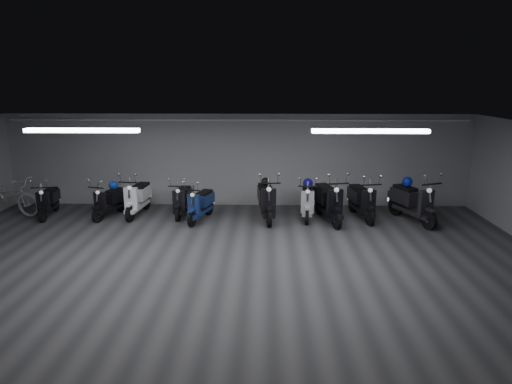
{
  "coord_description": "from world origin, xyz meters",
  "views": [
    {
      "loc": [
        0.86,
        -8.11,
        3.75
      ],
      "look_at": [
        0.61,
        2.5,
        1.05
      ],
      "focal_mm": 30.76,
      "sensor_mm": 36.0,
      "label": 1
    }
  ],
  "objects_px": {
    "scooter_4": "(200,199)",
    "scooter_9": "(413,196)",
    "scooter_0": "(48,196)",
    "scooter_3": "(182,195)",
    "helmet_2": "(265,182)",
    "scooter_6": "(308,196)",
    "helmet_0": "(308,183)",
    "scooter_1": "(109,196)",
    "scooter_2": "(137,192)",
    "scooter_8": "(362,195)",
    "bicycle": "(8,192)",
    "helmet_1": "(113,185)",
    "scooter_5": "(266,194)",
    "helmet_3": "(407,182)",
    "scooter_7": "(328,195)"
  },
  "relations": [
    {
      "from": "scooter_4",
      "to": "scooter_9",
      "type": "height_order",
      "value": "scooter_9"
    },
    {
      "from": "scooter_0",
      "to": "scooter_4",
      "type": "xyz_separation_m",
      "value": [
        4.35,
        -0.27,
        0.02
      ]
    },
    {
      "from": "scooter_3",
      "to": "helmet_2",
      "type": "xyz_separation_m",
      "value": [
        2.36,
        -0.04,
        0.41
      ]
    },
    {
      "from": "scooter_9",
      "to": "helmet_2",
      "type": "bearing_deg",
      "value": 152.16
    },
    {
      "from": "scooter_6",
      "to": "helmet_0",
      "type": "height_order",
      "value": "scooter_6"
    },
    {
      "from": "scooter_1",
      "to": "scooter_9",
      "type": "distance_m",
      "value": 8.37
    },
    {
      "from": "scooter_2",
      "to": "scooter_9",
      "type": "distance_m",
      "value": 7.63
    },
    {
      "from": "scooter_8",
      "to": "bicycle",
      "type": "distance_m",
      "value": 10.01
    },
    {
      "from": "scooter_4",
      "to": "scooter_9",
      "type": "bearing_deg",
      "value": 16.28
    },
    {
      "from": "helmet_1",
      "to": "scooter_6",
      "type": "bearing_deg",
      "value": -1.94
    },
    {
      "from": "scooter_0",
      "to": "scooter_5",
      "type": "bearing_deg",
      "value": -9.4
    },
    {
      "from": "scooter_3",
      "to": "scooter_9",
      "type": "xyz_separation_m",
      "value": [
        6.35,
        -0.47,
        0.14
      ]
    },
    {
      "from": "scooter_2",
      "to": "scooter_4",
      "type": "relative_size",
      "value": 1.11
    },
    {
      "from": "scooter_2",
      "to": "helmet_3",
      "type": "xyz_separation_m",
      "value": [
        7.51,
        -0.19,
        0.38
      ]
    },
    {
      "from": "scooter_4",
      "to": "scooter_6",
      "type": "xyz_separation_m",
      "value": [
        2.95,
        0.3,
        0.03
      ]
    },
    {
      "from": "scooter_6",
      "to": "scooter_9",
      "type": "bearing_deg",
      "value": -0.79
    },
    {
      "from": "scooter_7",
      "to": "helmet_3",
      "type": "xyz_separation_m",
      "value": [
        2.17,
        0.23,
        0.32
      ]
    },
    {
      "from": "scooter_9",
      "to": "helmet_2",
      "type": "height_order",
      "value": "scooter_9"
    },
    {
      "from": "scooter_2",
      "to": "helmet_2",
      "type": "bearing_deg",
      "value": 5.07
    },
    {
      "from": "scooter_2",
      "to": "scooter_5",
      "type": "xyz_separation_m",
      "value": [
        3.66,
        -0.29,
        0.04
      ]
    },
    {
      "from": "scooter_2",
      "to": "bicycle",
      "type": "bearing_deg",
      "value": -173.91
    },
    {
      "from": "scooter_5",
      "to": "helmet_0",
      "type": "relative_size",
      "value": 6.86
    },
    {
      "from": "helmet_0",
      "to": "helmet_2",
      "type": "distance_m",
      "value": 1.21
    },
    {
      "from": "scooter_1",
      "to": "scooter_6",
      "type": "xyz_separation_m",
      "value": [
        5.56,
        0.03,
        0.05
      ]
    },
    {
      "from": "helmet_2",
      "to": "helmet_1",
      "type": "bearing_deg",
      "value": 179.15
    },
    {
      "from": "bicycle",
      "to": "scooter_9",
      "type": "bearing_deg",
      "value": -77.34
    },
    {
      "from": "scooter_5",
      "to": "helmet_1",
      "type": "xyz_separation_m",
      "value": [
        -4.35,
        0.33,
        0.15
      ]
    },
    {
      "from": "scooter_6",
      "to": "scooter_9",
      "type": "height_order",
      "value": "scooter_9"
    },
    {
      "from": "helmet_0",
      "to": "helmet_1",
      "type": "xyz_separation_m",
      "value": [
        -5.52,
        -0.06,
        -0.07
      ]
    },
    {
      "from": "helmet_2",
      "to": "helmet_3",
      "type": "distance_m",
      "value": 3.88
    },
    {
      "from": "scooter_4",
      "to": "scooter_8",
      "type": "distance_m",
      "value": 4.46
    },
    {
      "from": "scooter_8",
      "to": "helmet_0",
      "type": "distance_m",
      "value": 1.52
    },
    {
      "from": "scooter_5",
      "to": "helmet_2",
      "type": "bearing_deg",
      "value": 90.0
    },
    {
      "from": "scooter_5",
      "to": "helmet_3",
      "type": "bearing_deg",
      "value": -4.97
    },
    {
      "from": "scooter_0",
      "to": "helmet_3",
      "type": "relative_size",
      "value": 5.74
    },
    {
      "from": "scooter_3",
      "to": "helmet_1",
      "type": "xyz_separation_m",
      "value": [
        -1.95,
        0.02,
        0.26
      ]
    },
    {
      "from": "scooter_7",
      "to": "helmet_1",
      "type": "distance_m",
      "value": 6.05
    },
    {
      "from": "scooter_0",
      "to": "helmet_1",
      "type": "relative_size",
      "value": 6.35
    },
    {
      "from": "scooter_2",
      "to": "helmet_0",
      "type": "distance_m",
      "value": 4.84
    },
    {
      "from": "scooter_0",
      "to": "helmet_2",
      "type": "relative_size",
      "value": 6.96
    },
    {
      "from": "helmet_1",
      "to": "helmet_2",
      "type": "xyz_separation_m",
      "value": [
        4.32,
        -0.06,
        0.14
      ]
    },
    {
      "from": "scooter_7",
      "to": "helmet_0",
      "type": "xyz_separation_m",
      "value": [
        -0.51,
        0.51,
        0.2
      ]
    },
    {
      "from": "scooter_3",
      "to": "helmet_3",
      "type": "relative_size",
      "value": 5.84
    },
    {
      "from": "scooter_0",
      "to": "scooter_6",
      "type": "distance_m",
      "value": 7.3
    },
    {
      "from": "scooter_9",
      "to": "helmet_3",
      "type": "distance_m",
      "value": 0.42
    },
    {
      "from": "scooter_3",
      "to": "scooter_9",
      "type": "relative_size",
      "value": 0.81
    },
    {
      "from": "scooter_2",
      "to": "bicycle",
      "type": "relative_size",
      "value": 0.88
    },
    {
      "from": "bicycle",
      "to": "scooter_1",
      "type": "bearing_deg",
      "value": -77.8
    },
    {
      "from": "bicycle",
      "to": "helmet_2",
      "type": "height_order",
      "value": "bicycle"
    },
    {
      "from": "scooter_3",
      "to": "scooter_5",
      "type": "xyz_separation_m",
      "value": [
        2.4,
        -0.31,
        0.12
      ]
    }
  ]
}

